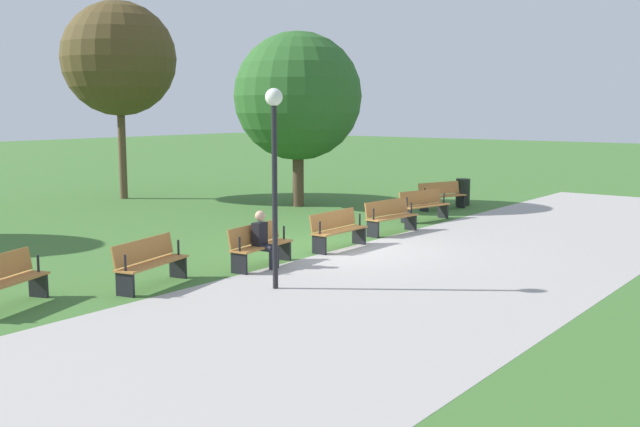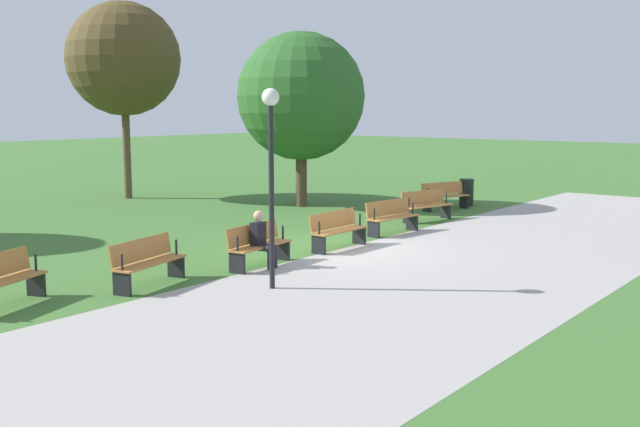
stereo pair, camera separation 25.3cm
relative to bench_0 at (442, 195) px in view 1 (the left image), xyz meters
name	(u,v)px [view 1 (the left image)]	position (x,y,z in m)	size (l,w,h in m)	color
ground_plane	(340,249)	(7.68, 1.39, -0.47)	(120.00, 120.00, 0.00)	#3D6B2D
path_paving	(463,266)	(7.68, 4.59, -0.47)	(30.23, 6.39, 0.01)	#A39E99
bench_0	(442,195)	(0.00, 0.00, 0.00)	(1.79, 1.03, 0.89)	#B27538
bench_1	(424,205)	(2.50, 0.73, 0.00)	(1.79, 0.85, 0.89)	#B27538
bench_2	(390,216)	(5.08, 1.17, 0.00)	(1.77, 0.67, 0.89)	#B27538
bench_3	(338,229)	(7.68, 1.32, 0.00)	(1.73, 0.47, 0.89)	#B27538
bench_4	(259,244)	(10.29, 1.17, 0.00)	(1.77, 0.67, 0.89)	#B27538
bench_5	(150,262)	(12.86, 0.73, 0.00)	(1.79, 0.85, 0.89)	#B27538
bench_6	(2,281)	(15.36, 0.00, 0.00)	(1.79, 1.03, 0.89)	#B27538
person_seated	(263,238)	(10.33, 1.32, 0.16)	(0.37, 0.55, 1.20)	black
tree_0	(298,96)	(2.25, -4.26, 3.23)	(4.27, 4.27, 5.85)	#4C3828
tree_2	(119,59)	(4.44, -10.78, 4.59)	(4.11, 4.11, 7.13)	brown
lamp_post	(274,149)	(11.56, 2.71, 2.11)	(0.32, 0.32, 3.67)	black
trash_bin	(463,192)	(-1.38, 0.08, -0.02)	(0.48, 0.48, 0.91)	black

